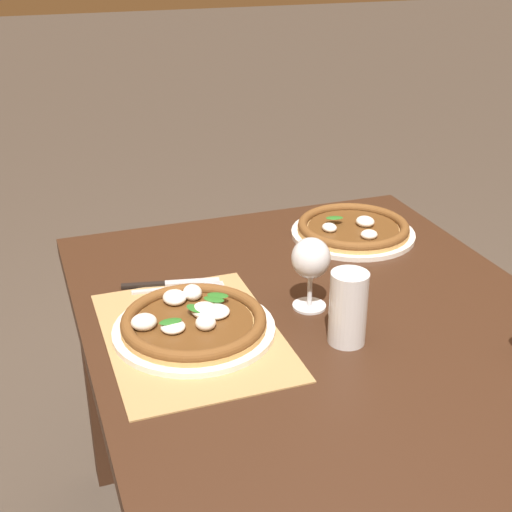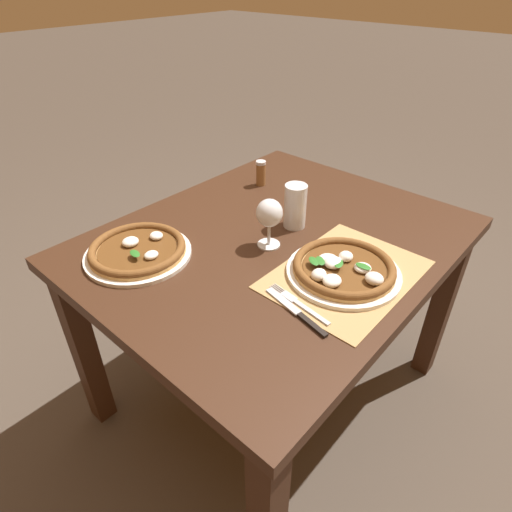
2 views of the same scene
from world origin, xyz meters
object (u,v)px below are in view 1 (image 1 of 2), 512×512
(fork, at_px, (179,288))
(pizza_near, at_px, (193,323))
(knife, at_px, (171,283))
(pint_glass, at_px, (346,310))
(pizza_far, at_px, (353,229))
(wine_glass, at_px, (311,261))

(fork, bearing_deg, pizza_near, -4.96)
(knife, bearing_deg, pint_glass, 37.45)
(pizza_far, distance_m, wine_glass, 0.40)
(pizza_far, height_order, wine_glass, wine_glass)
(wine_glass, xyz_separation_m, knife, (-0.19, -0.25, -0.10))
(pizza_near, relative_size, knife, 1.47)
(pizza_far, bearing_deg, knife, -77.59)
(wine_glass, bearing_deg, fork, -124.44)
(pint_glass, xyz_separation_m, fork, (-0.31, -0.25, -0.06))
(pint_glass, relative_size, fork, 0.72)
(pizza_near, bearing_deg, knife, 178.71)
(pizza_far, relative_size, knife, 1.46)
(pizza_far, xyz_separation_m, pint_glass, (0.45, -0.24, 0.05))
(pint_glass, height_order, fork, pint_glass)
(pizza_near, xyz_separation_m, knife, (-0.21, 0.00, -0.02))
(pint_glass, distance_m, fork, 0.40)
(pizza_far, xyz_separation_m, fork, (0.14, -0.49, -0.01))
(wine_glass, distance_m, knife, 0.33)
(pizza_far, bearing_deg, fork, -74.27)
(pizza_near, height_order, wine_glass, wine_glass)
(pint_glass, distance_m, knife, 0.43)
(pizza_near, relative_size, pizza_far, 1.01)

